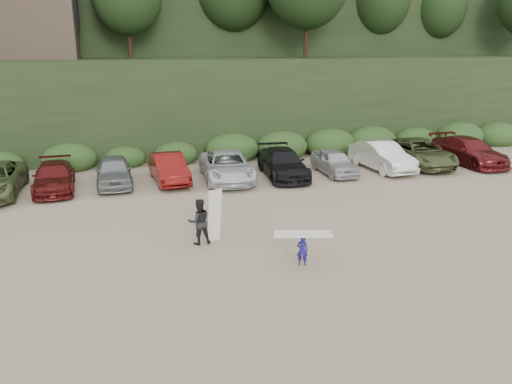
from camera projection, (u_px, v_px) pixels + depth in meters
name	position (u px, v px, depth m)	size (l,w,h in m)	color
ground	(289.00, 249.00, 17.66)	(120.00, 120.00, 0.00)	tan
parked_cars	(220.00, 166.00, 26.57)	(34.52, 6.09, 1.64)	silver
child_surfer	(302.00, 243.00, 16.23)	(1.95, 0.97, 1.13)	navy
adult_surfer	(200.00, 221.00, 17.97)	(1.31, 0.71, 2.00)	black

